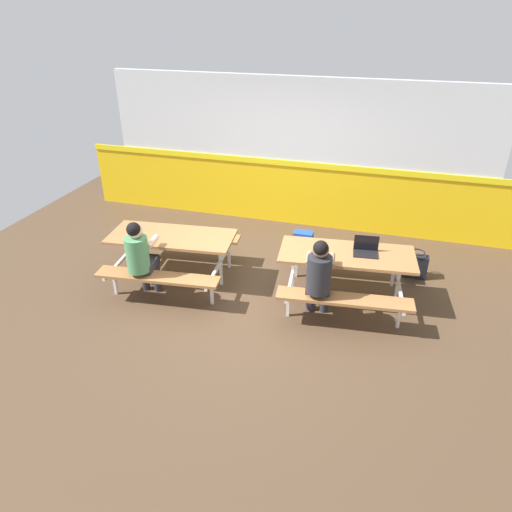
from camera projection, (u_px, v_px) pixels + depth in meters
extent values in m
cube|color=#4C3826|center=(253.00, 296.00, 6.56)|extent=(10.00, 10.00, 0.02)
cube|color=yellow|center=(294.00, 195.00, 8.48)|extent=(8.00, 0.12, 1.10)
cube|color=yellow|center=(294.00, 164.00, 8.14)|extent=(8.00, 0.03, 0.10)
cube|color=silver|center=(297.00, 120.00, 7.83)|extent=(6.72, 0.12, 1.40)
cube|color=#9E6B3D|center=(171.00, 237.00, 6.57)|extent=(1.84, 0.93, 0.04)
cube|color=#9E6B3D|center=(157.00, 277.00, 6.16)|extent=(1.70, 0.45, 0.04)
cube|color=#9E6B3D|center=(187.00, 236.00, 7.26)|extent=(1.70, 0.45, 0.04)
cube|color=white|center=(128.00, 255.00, 6.86)|extent=(0.04, 0.04, 0.70)
cube|color=white|center=(128.00, 253.00, 6.84)|extent=(0.20, 1.55, 0.04)
cube|color=white|center=(115.00, 281.00, 6.49)|extent=(0.04, 0.04, 0.41)
cube|color=white|center=(143.00, 248.00, 7.37)|extent=(0.04, 0.04, 0.41)
cube|color=white|center=(221.00, 264.00, 6.64)|extent=(0.04, 0.04, 0.70)
cube|color=white|center=(220.00, 261.00, 6.62)|extent=(0.20, 1.55, 0.04)
cube|color=white|center=(212.00, 291.00, 6.27)|extent=(0.04, 0.04, 0.41)
cube|color=white|center=(229.00, 256.00, 7.15)|extent=(0.04, 0.04, 0.41)
cube|color=#9E6B3D|center=(347.00, 254.00, 6.11)|extent=(1.84, 0.93, 0.04)
cube|color=#9E6B3D|center=(344.00, 299.00, 5.70)|extent=(1.70, 0.45, 0.04)
cube|color=#9E6B3D|center=(346.00, 251.00, 6.80)|extent=(1.70, 0.45, 0.04)
cube|color=white|center=(293.00, 273.00, 6.40)|extent=(0.04, 0.04, 0.70)
cube|color=white|center=(293.00, 271.00, 6.38)|extent=(0.20, 1.55, 0.04)
cube|color=white|center=(288.00, 303.00, 6.03)|extent=(0.04, 0.04, 0.41)
cube|color=white|center=(296.00, 265.00, 6.91)|extent=(0.04, 0.04, 0.41)
cube|color=white|center=(398.00, 283.00, 6.18)|extent=(0.04, 0.04, 0.70)
cube|color=white|center=(398.00, 281.00, 6.16)|extent=(0.20, 1.55, 0.04)
cube|color=white|center=(400.00, 314.00, 5.81)|extent=(0.04, 0.04, 0.41)
cube|color=white|center=(393.00, 273.00, 6.69)|extent=(0.04, 0.04, 0.41)
cylinder|color=#2D2D38|center=(145.00, 275.00, 6.59)|extent=(0.11, 0.11, 0.45)
cylinder|color=#2D2D38|center=(157.00, 277.00, 6.56)|extent=(0.11, 0.11, 0.45)
cube|color=#2D2D38|center=(145.00, 264.00, 6.31)|extent=(0.34, 0.41, 0.12)
cylinder|color=#4C8C59|center=(137.00, 254.00, 6.05)|extent=(0.30, 0.30, 0.48)
cylinder|color=beige|center=(133.00, 240.00, 6.20)|extent=(0.11, 0.31, 0.08)
cylinder|color=beige|center=(152.00, 242.00, 6.15)|extent=(0.11, 0.31, 0.08)
sphere|color=beige|center=(135.00, 231.00, 5.91)|extent=(0.20, 0.20, 0.20)
sphere|color=black|center=(134.00, 229.00, 5.86)|extent=(0.18, 0.18, 0.18)
cylinder|color=#2D2D38|center=(311.00, 295.00, 6.15)|extent=(0.11, 0.11, 0.45)
cylinder|color=#2D2D38|center=(325.00, 297.00, 6.12)|extent=(0.11, 0.11, 0.45)
cube|color=#2D2D38|center=(318.00, 284.00, 5.86)|extent=(0.34, 0.41, 0.12)
cylinder|color=#26262B|center=(319.00, 274.00, 5.60)|extent=(0.30, 0.30, 0.48)
cylinder|color=#A57A5B|center=(309.00, 259.00, 5.75)|extent=(0.11, 0.31, 0.08)
cylinder|color=#A57A5B|center=(332.00, 261.00, 5.71)|extent=(0.11, 0.31, 0.08)
sphere|color=#A57A5B|center=(321.00, 250.00, 5.46)|extent=(0.20, 0.20, 0.20)
sphere|color=black|center=(321.00, 248.00, 5.42)|extent=(0.18, 0.18, 0.18)
cube|color=black|center=(366.00, 254.00, 6.06)|extent=(0.34, 0.25, 0.01)
cube|color=black|center=(366.00, 243.00, 6.10)|extent=(0.32, 0.04, 0.21)
cube|color=#1E47B2|center=(303.00, 244.00, 7.45)|extent=(0.30, 0.18, 0.44)
cube|color=#1E47B2|center=(304.00, 245.00, 7.58)|extent=(0.21, 0.04, 0.19)
cube|color=black|center=(415.00, 266.00, 6.91)|extent=(0.34, 0.14, 0.36)
torus|color=black|center=(418.00, 252.00, 6.80)|extent=(0.21, 0.21, 0.02)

